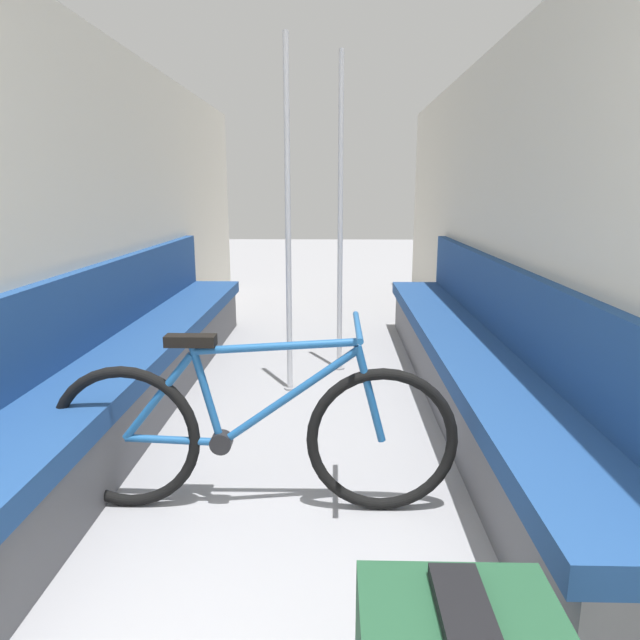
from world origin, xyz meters
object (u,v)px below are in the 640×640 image
at_px(bicycle, 252,433).
at_px(grab_pole_near, 288,226).
at_px(bench_seat_row_left, 138,360).
at_px(bench_seat_row_right, 472,363).
at_px(grab_pole_far, 340,222).

xyz_separation_m(bicycle, grab_pole_near, (0.04, 1.46, 0.75)).
height_order(bench_seat_row_left, bicycle, bench_seat_row_left).
bearing_deg(bench_seat_row_left, bench_seat_row_right, 0.00).
relative_size(grab_pole_near, grab_pole_far, 1.00).
height_order(bench_seat_row_right, grab_pole_far, grab_pole_far).
bearing_deg(bench_seat_row_right, bicycle, -135.28).
bearing_deg(bench_seat_row_left, bicycle, -53.17).
xyz_separation_m(bench_seat_row_left, bicycle, (0.87, -1.16, 0.05)).
bearing_deg(grab_pole_far, bicycle, -101.02).
bearing_deg(bench_seat_row_left, grab_pole_near, 18.73).
bearing_deg(bench_seat_row_right, grab_pole_far, 136.26).
bearing_deg(grab_pole_far, grab_pole_near, -126.37).
xyz_separation_m(bench_seat_row_right, bicycle, (-1.17, -1.16, 0.05)).
height_order(grab_pole_near, grab_pole_far, same).
height_order(bicycle, grab_pole_near, grab_pole_near).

